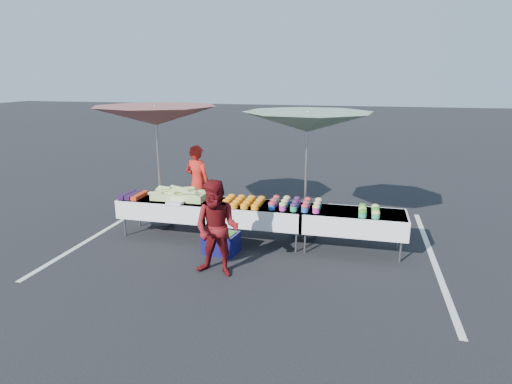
% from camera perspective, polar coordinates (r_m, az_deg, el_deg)
% --- Properties ---
extents(ground, '(80.00, 80.00, 0.00)m').
position_cam_1_polar(ground, '(8.30, 0.00, -6.68)').
color(ground, black).
extents(stripe_left, '(0.10, 5.00, 0.00)m').
position_cam_1_polar(stripe_left, '(9.53, -19.10, -4.59)').
color(stripe_left, silver).
rests_on(stripe_left, ground).
extents(stripe_right, '(0.10, 5.00, 0.00)m').
position_cam_1_polar(stripe_right, '(8.21, 22.50, -8.15)').
color(stripe_right, silver).
rests_on(stripe_right, ground).
extents(table_left, '(1.86, 0.81, 0.75)m').
position_cam_1_polar(table_left, '(8.68, -11.62, -1.91)').
color(table_left, white).
rests_on(table_left, ground).
extents(table_center, '(1.86, 0.81, 0.75)m').
position_cam_1_polar(table_center, '(8.10, 0.00, -2.85)').
color(table_center, white).
rests_on(table_center, ground).
extents(table_right, '(1.86, 0.81, 0.75)m').
position_cam_1_polar(table_right, '(7.89, 12.83, -3.74)').
color(table_right, white).
rests_on(table_right, ground).
extents(berry_punnets, '(0.40, 0.54, 0.08)m').
position_cam_1_polar(berry_punnets, '(8.90, -16.00, -0.39)').
color(berry_punnets, black).
rests_on(berry_punnets, table_left).
extents(corn_pile, '(1.16, 0.57, 0.26)m').
position_cam_1_polar(corn_pile, '(8.55, -10.13, -0.32)').
color(corn_pile, '#91AA57').
rests_on(corn_pile, table_left).
extents(plastic_bags, '(0.30, 0.25, 0.05)m').
position_cam_1_polar(plastic_bags, '(8.25, -10.68, -1.39)').
color(plastic_bags, white).
rests_on(plastic_bags, table_left).
extents(carrot_bowls, '(0.75, 0.69, 0.11)m').
position_cam_1_polar(carrot_bowls, '(8.08, -1.74, -1.28)').
color(carrot_bowls, orange).
rests_on(carrot_bowls, table_center).
extents(potato_cups, '(0.94, 0.58, 0.16)m').
position_cam_1_polar(potato_cups, '(7.89, 5.30, -1.53)').
color(potato_cups, '#224FA0').
rests_on(potato_cups, table_right).
extents(bean_baskets, '(0.36, 0.50, 0.15)m').
position_cam_1_polar(bean_baskets, '(7.72, 14.85, -2.42)').
color(bean_baskets, '#259561').
rests_on(bean_baskets, table_right).
extents(vendor, '(0.69, 0.54, 1.66)m').
position_cam_1_polar(vendor, '(9.49, -7.78, 1.28)').
color(vendor, red).
rests_on(vendor, ground).
extents(customer, '(0.80, 0.65, 1.55)m').
position_cam_1_polar(customer, '(6.76, -5.23, -4.89)').
color(customer, '#620E12').
rests_on(customer, ground).
extents(umbrella_left, '(2.76, 2.76, 2.55)m').
position_cam_1_polar(umbrella_left, '(8.86, -13.23, 9.77)').
color(umbrella_left, black).
rests_on(umbrella_left, ground).
extents(umbrella_right, '(3.02, 3.02, 2.49)m').
position_cam_1_polar(umbrella_right, '(8.04, 6.89, 9.13)').
color(umbrella_right, black).
rests_on(umbrella_right, ground).
extents(storage_bin, '(0.65, 0.51, 0.39)m').
position_cam_1_polar(storage_bin, '(7.77, -4.68, -6.69)').
color(storage_bin, '#0F0E48').
rests_on(storage_bin, ground).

